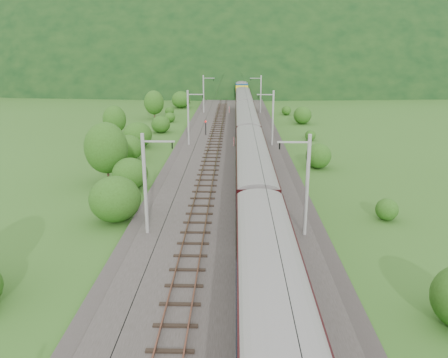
{
  "coord_description": "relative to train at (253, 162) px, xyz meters",
  "views": [
    {
      "loc": [
        0.68,
        -31.68,
        14.59
      ],
      "look_at": [
        -0.31,
        7.15,
        2.6
      ],
      "focal_mm": 35.0,
      "sensor_mm": 36.0,
      "label": 1
    }
  ],
  "objects": [
    {
      "name": "hazard_post_far",
      "position": [
        -1.86,
        22.21,
        -2.85
      ],
      "size": [
        0.14,
        0.14,
        1.34
      ],
      "primitive_type": "cylinder",
      "color": "red",
      "rests_on": "railbed"
    },
    {
      "name": "vegetation_right",
      "position": [
        10.06,
        -1.74,
        -2.43
      ],
      "size": [
        6.28,
        107.14,
        3.15
      ],
      "color": "#254B14",
      "rests_on": "ground"
    },
    {
      "name": "hazard_post_near",
      "position": [
        -3.02,
        55.08,
        -2.83
      ],
      "size": [
        0.15,
        0.15,
        1.39
      ],
      "primitive_type": "cylinder",
      "color": "red",
      "rests_on": "railbed"
    },
    {
      "name": "mountain_main",
      "position": [
        -2.4,
        251.06,
        -3.82
      ],
      "size": [
        504.0,
        360.0,
        244.0
      ],
      "primitive_type": "ellipsoid",
      "color": "black",
      "rests_on": "ground"
    },
    {
      "name": "ground",
      "position": [
        -2.4,
        -8.94,
        -3.82
      ],
      "size": [
        600.0,
        600.0,
        0.0
      ],
      "primitive_type": "plane",
      "color": "#30591B",
      "rests_on": "ground"
    },
    {
      "name": "railbed",
      "position": [
        -2.4,
        1.06,
        -3.67
      ],
      "size": [
        14.0,
        220.0,
        0.3
      ],
      "primitive_type": "cube",
      "color": "#38332D",
      "rests_on": "ground"
    },
    {
      "name": "catenary_right",
      "position": [
        3.72,
        23.06,
        0.68
      ],
      "size": [
        2.54,
        192.28,
        8.0
      ],
      "color": "gray",
      "rests_on": "railbed"
    },
    {
      "name": "track_right",
      "position": [
        -0.0,
        1.06,
        -3.45
      ],
      "size": [
        2.4,
        220.0,
        0.27
      ],
      "color": "brown",
      "rests_on": "railbed"
    },
    {
      "name": "signal",
      "position": [
        -6.54,
        30.35,
        -2.14
      ],
      "size": [
        0.26,
        0.26,
        2.35
      ],
      "color": "black",
      "rests_on": "railbed"
    },
    {
      "name": "catenary_left",
      "position": [
        -8.52,
        23.06,
        0.68
      ],
      "size": [
        2.54,
        192.28,
        8.0
      ],
      "color": "gray",
      "rests_on": "railbed"
    },
    {
      "name": "overhead_wires",
      "position": [
        -2.4,
        1.06,
        3.28
      ],
      "size": [
        4.83,
        198.0,
        0.03
      ],
      "color": "black",
      "rests_on": "ground"
    },
    {
      "name": "track_left",
      "position": [
        -4.8,
        1.06,
        -3.45
      ],
      "size": [
        2.4,
        220.0,
        0.27
      ],
      "color": "brown",
      "rests_on": "railbed"
    },
    {
      "name": "train",
      "position": [
        0.0,
        0.0,
        0.0
      ],
      "size": [
        3.26,
        180.99,
        5.69
      ],
      "color": "black",
      "rests_on": "ground"
    },
    {
      "name": "vegetation_left",
      "position": [
        -15.89,
        10.55,
        -1.41
      ],
      "size": [
        13.27,
        147.52,
        6.69
      ],
      "color": "#254B14",
      "rests_on": "ground"
    },
    {
      "name": "mountain_ridge",
      "position": [
        -122.4,
        291.06,
        -3.82
      ],
      "size": [
        336.0,
        280.0,
        132.0
      ],
      "primitive_type": "ellipsoid",
      "color": "black",
      "rests_on": "ground"
    }
  ]
}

